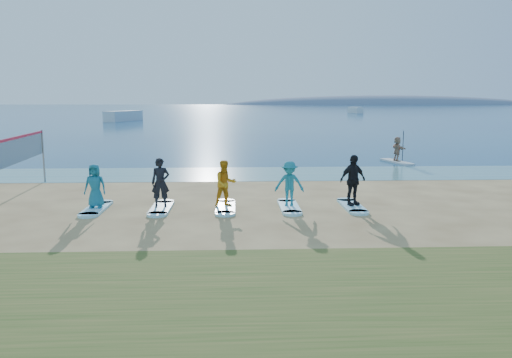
{
  "coord_description": "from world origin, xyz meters",
  "views": [
    {
      "loc": [
        -1.32,
        -15.83,
        4.0
      ],
      "look_at": [
        -0.53,
        2.0,
        1.1
      ],
      "focal_mm": 35.0,
      "sensor_mm": 36.0,
      "label": 1
    }
  ],
  "objects_px": {
    "surfboard_0": "(96,209)",
    "student_4": "(353,180)",
    "surfboard_3": "(289,207)",
    "boat_offshore_a": "(124,121)",
    "student_3": "(289,184)",
    "paddleboarder": "(397,149)",
    "student_2": "(225,183)",
    "surfboard_1": "(161,208)",
    "surfboard_2": "(226,207)",
    "student_1": "(161,183)",
    "volleyball_net": "(11,152)",
    "paddleboard": "(397,162)",
    "boat_offshore_b": "(355,113)",
    "surfboard_4": "(352,206)",
    "student_0": "(95,186)"
  },
  "relations": [
    {
      "from": "boat_offshore_a",
      "to": "paddleboarder",
      "type": "bearing_deg",
      "value": -42.47
    },
    {
      "from": "surfboard_1",
      "to": "surfboard_2",
      "type": "bearing_deg",
      "value": 0.0
    },
    {
      "from": "volleyball_net",
      "to": "surfboard_4",
      "type": "height_order",
      "value": "volleyball_net"
    },
    {
      "from": "surfboard_1",
      "to": "paddleboarder",
      "type": "bearing_deg",
      "value": 44.51
    },
    {
      "from": "student_0",
      "to": "student_1",
      "type": "xyz_separation_m",
      "value": [
        2.34,
        0.0,
        0.1
      ]
    },
    {
      "from": "paddleboard",
      "to": "student_1",
      "type": "xyz_separation_m",
      "value": [
        -12.84,
        -12.63,
        0.92
      ]
    },
    {
      "from": "boat_offshore_b",
      "to": "student_1",
      "type": "xyz_separation_m",
      "value": [
        -35.44,
        -116.09,
        0.98
      ]
    },
    {
      "from": "surfboard_1",
      "to": "surfboard_3",
      "type": "relative_size",
      "value": 1.0
    },
    {
      "from": "volleyball_net",
      "to": "student_3",
      "type": "relative_size",
      "value": 5.49
    },
    {
      "from": "surfboard_0",
      "to": "boat_offshore_b",
      "type": "bearing_deg",
      "value": 71.97
    },
    {
      "from": "student_0",
      "to": "student_2",
      "type": "height_order",
      "value": "student_2"
    },
    {
      "from": "surfboard_3",
      "to": "surfboard_0",
      "type": "bearing_deg",
      "value": 180.0
    },
    {
      "from": "surfboard_0",
      "to": "paddleboard",
      "type": "bearing_deg",
      "value": 39.74
    },
    {
      "from": "surfboard_3",
      "to": "student_4",
      "type": "bearing_deg",
      "value": 0.0
    },
    {
      "from": "boat_offshore_b",
      "to": "student_3",
      "type": "xyz_separation_m",
      "value": [
        -30.76,
        -116.09,
        0.91
      ]
    },
    {
      "from": "paddleboarder",
      "to": "student_2",
      "type": "relative_size",
      "value": 0.9
    },
    {
      "from": "surfboard_1",
      "to": "surfboard_2",
      "type": "height_order",
      "value": "same"
    },
    {
      "from": "boat_offshore_a",
      "to": "student_2",
      "type": "bearing_deg",
      "value": -54.14
    },
    {
      "from": "boat_offshore_a",
      "to": "surfboard_0",
      "type": "bearing_deg",
      "value": -57.68
    },
    {
      "from": "surfboard_2",
      "to": "paddleboard",
      "type": "bearing_deg",
      "value": 50.25
    },
    {
      "from": "surfboard_0",
      "to": "surfboard_4",
      "type": "xyz_separation_m",
      "value": [
        9.37,
        0.0,
        0.0
      ]
    },
    {
      "from": "boat_offshore_a",
      "to": "surfboard_3",
      "type": "distance_m",
      "value": 74.99
    },
    {
      "from": "surfboard_0",
      "to": "student_4",
      "type": "xyz_separation_m",
      "value": [
        9.37,
        0.0,
        0.98
      ]
    },
    {
      "from": "surfboard_1",
      "to": "surfboard_3",
      "type": "xyz_separation_m",
      "value": [
        4.68,
        0.0,
        0.0
      ]
    },
    {
      "from": "surfboard_2",
      "to": "boat_offshore_a",
      "type": "bearing_deg",
      "value": 104.93
    },
    {
      "from": "student_1",
      "to": "surfboard_4",
      "type": "bearing_deg",
      "value": -7.47
    },
    {
      "from": "surfboard_1",
      "to": "student_4",
      "type": "bearing_deg",
      "value": 0.0
    },
    {
      "from": "volleyball_net",
      "to": "student_2",
      "type": "relative_size",
      "value": 5.36
    },
    {
      "from": "surfboard_1",
      "to": "student_3",
      "type": "relative_size",
      "value": 1.34
    },
    {
      "from": "boat_offshore_a",
      "to": "student_3",
      "type": "distance_m",
      "value": 74.99
    },
    {
      "from": "surfboard_0",
      "to": "surfboard_2",
      "type": "bearing_deg",
      "value": 0.0
    },
    {
      "from": "student_0",
      "to": "surfboard_2",
      "type": "height_order",
      "value": "student_0"
    },
    {
      "from": "volleyball_net",
      "to": "boat_offshore_a",
      "type": "height_order",
      "value": "volleyball_net"
    },
    {
      "from": "boat_offshore_b",
      "to": "surfboard_2",
      "type": "height_order",
      "value": "boat_offshore_b"
    },
    {
      "from": "paddleboard",
      "to": "paddleboarder",
      "type": "distance_m",
      "value": 0.82
    },
    {
      "from": "paddleboard",
      "to": "paddleboarder",
      "type": "xyz_separation_m",
      "value": [
        0.0,
        0.0,
        0.82
      ]
    },
    {
      "from": "surfboard_4",
      "to": "student_4",
      "type": "distance_m",
      "value": 0.98
    },
    {
      "from": "surfboard_0",
      "to": "student_3",
      "type": "bearing_deg",
      "value": 0.0
    },
    {
      "from": "student_2",
      "to": "student_3",
      "type": "distance_m",
      "value": 2.34
    },
    {
      "from": "surfboard_2",
      "to": "student_2",
      "type": "height_order",
      "value": "student_2"
    },
    {
      "from": "student_0",
      "to": "surfboard_4",
      "type": "xyz_separation_m",
      "value": [
        9.37,
        0.0,
        -0.84
      ]
    },
    {
      "from": "student_4",
      "to": "surfboard_4",
      "type": "bearing_deg",
      "value": 0.0
    },
    {
      "from": "paddleboard",
      "to": "boat_offshore_a",
      "type": "relative_size",
      "value": 0.34
    },
    {
      "from": "surfboard_0",
      "to": "surfboard_3",
      "type": "distance_m",
      "value": 7.02
    },
    {
      "from": "boat_offshore_a",
      "to": "student_1",
      "type": "height_order",
      "value": "student_1"
    },
    {
      "from": "paddleboard",
      "to": "surfboard_2",
      "type": "height_order",
      "value": "paddleboard"
    },
    {
      "from": "surfboard_4",
      "to": "boat_offshore_b",
      "type": "bearing_deg",
      "value": 76.25
    },
    {
      "from": "paddleboard",
      "to": "paddleboarder",
      "type": "relative_size",
      "value": 1.98
    },
    {
      "from": "paddleboard",
      "to": "student_3",
      "type": "distance_m",
      "value": 15.06
    },
    {
      "from": "volleyball_net",
      "to": "student_4",
      "type": "xyz_separation_m",
      "value": [
        13.08,
        -1.88,
        -0.88
      ]
    }
  ]
}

